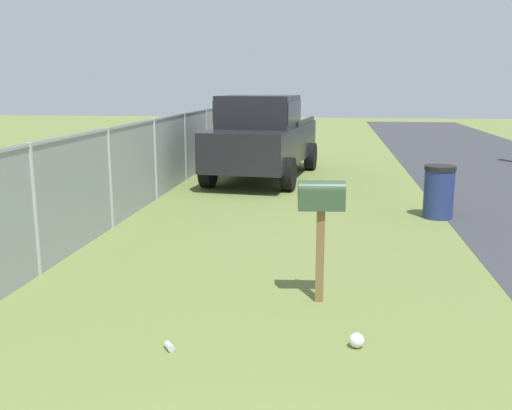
{
  "coord_description": "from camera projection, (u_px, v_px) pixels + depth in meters",
  "views": [
    {
      "loc": [
        -1.33,
        -0.43,
        2.37
      ],
      "look_at": [
        5.45,
        0.48,
        0.92
      ],
      "focal_mm": 40.39,
      "sensor_mm": 36.0,
      "label": 1
    }
  ],
  "objects": [
    {
      "name": "trash_bin",
      "position": [
        439.0,
        192.0,
        10.26
      ],
      "size": [
        0.55,
        0.55,
        0.95
      ],
      "color": "navy",
      "rests_on": "ground"
    },
    {
      "name": "litter_can_far_scatter",
      "position": [
        169.0,
        346.0,
        5.22
      ],
      "size": [
        0.14,
        0.12,
        0.07
      ],
      "primitive_type": "cylinder",
      "rotation": [
        0.0,
        1.57,
        3.77
      ],
      "color": "silver",
      "rests_on": "ground"
    },
    {
      "name": "fence_section",
      "position": [
        135.0,
        164.0,
        10.64
      ],
      "size": [
        17.21,
        0.07,
        1.67
      ],
      "color": "#9EA3A8",
      "rests_on": "ground"
    },
    {
      "name": "mailbox",
      "position": [
        321.0,
        205.0,
        6.19
      ],
      "size": [
        0.25,
        0.52,
        1.36
      ],
      "rotation": [
        0.0,
        0.0,
        0.1
      ],
      "color": "brown",
      "rests_on": "ground"
    },
    {
      "name": "litter_bag_midfield_b",
      "position": [
        357.0,
        340.0,
        5.26
      ],
      "size": [
        0.14,
        0.14,
        0.14
      ],
      "primitive_type": "sphere",
      "color": "silver",
      "rests_on": "ground"
    },
    {
      "name": "pickup_truck",
      "position": [
        263.0,
        135.0,
        14.36
      ],
      "size": [
        5.22,
        2.58,
        2.09
      ],
      "rotation": [
        0.0,
        0.0,
        3.03
      ],
      "color": "black",
      "rests_on": "ground"
    }
  ]
}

